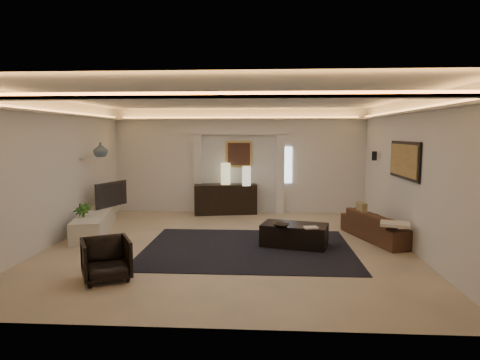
# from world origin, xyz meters

# --- Properties ---
(floor) EXTENTS (7.00, 7.00, 0.00)m
(floor) POSITION_xyz_m (0.00, 0.00, 0.00)
(floor) COLOR #D1B28D
(floor) RESTS_ON ground
(ceiling) EXTENTS (7.00, 7.00, 0.00)m
(ceiling) POSITION_xyz_m (0.00, 0.00, 2.90)
(ceiling) COLOR white
(ceiling) RESTS_ON ground
(wall_back) EXTENTS (7.00, 0.00, 7.00)m
(wall_back) POSITION_xyz_m (0.00, 3.50, 1.45)
(wall_back) COLOR silver
(wall_back) RESTS_ON ground
(wall_front) EXTENTS (7.00, 0.00, 7.00)m
(wall_front) POSITION_xyz_m (0.00, -3.50, 1.45)
(wall_front) COLOR silver
(wall_front) RESTS_ON ground
(wall_left) EXTENTS (0.00, 7.00, 7.00)m
(wall_left) POSITION_xyz_m (-3.50, 0.00, 1.45)
(wall_left) COLOR silver
(wall_left) RESTS_ON ground
(wall_right) EXTENTS (0.00, 7.00, 7.00)m
(wall_right) POSITION_xyz_m (3.50, 0.00, 1.45)
(wall_right) COLOR silver
(wall_right) RESTS_ON ground
(cove_soffit) EXTENTS (7.00, 7.00, 0.04)m
(cove_soffit) POSITION_xyz_m (0.00, 0.00, 2.62)
(cove_soffit) COLOR silver
(cove_soffit) RESTS_ON ceiling
(daylight_slit) EXTENTS (0.25, 0.03, 1.00)m
(daylight_slit) POSITION_xyz_m (1.35, 3.48, 1.35)
(daylight_slit) COLOR white
(daylight_slit) RESTS_ON wall_back
(area_rug) EXTENTS (4.00, 3.00, 0.01)m
(area_rug) POSITION_xyz_m (0.40, -0.20, 0.01)
(area_rug) COLOR black
(area_rug) RESTS_ON ground
(pilaster_left) EXTENTS (0.22, 0.20, 2.20)m
(pilaster_left) POSITION_xyz_m (-1.15, 3.40, 1.10)
(pilaster_left) COLOR silver
(pilaster_left) RESTS_ON ground
(pilaster_right) EXTENTS (0.22, 0.20, 2.20)m
(pilaster_right) POSITION_xyz_m (1.15, 3.40, 1.10)
(pilaster_right) COLOR silver
(pilaster_right) RESTS_ON ground
(alcove_header) EXTENTS (2.52, 0.20, 0.12)m
(alcove_header) POSITION_xyz_m (0.00, 3.40, 2.25)
(alcove_header) COLOR silver
(alcove_header) RESTS_ON wall_back
(painting_frame) EXTENTS (0.74, 0.04, 0.74)m
(painting_frame) POSITION_xyz_m (0.00, 3.47, 1.65)
(painting_frame) COLOR tan
(painting_frame) RESTS_ON wall_back
(painting_canvas) EXTENTS (0.62, 0.02, 0.62)m
(painting_canvas) POSITION_xyz_m (0.00, 3.44, 1.65)
(painting_canvas) COLOR #4C2D1E
(painting_canvas) RESTS_ON wall_back
(art_panel_frame) EXTENTS (0.04, 1.64, 0.74)m
(art_panel_frame) POSITION_xyz_m (3.47, 0.30, 1.70)
(art_panel_frame) COLOR black
(art_panel_frame) RESTS_ON wall_right
(art_panel_gold) EXTENTS (0.02, 1.50, 0.62)m
(art_panel_gold) POSITION_xyz_m (3.44, 0.30, 1.70)
(art_panel_gold) COLOR tan
(art_panel_gold) RESTS_ON wall_right
(wall_sconce) EXTENTS (0.12, 0.12, 0.22)m
(wall_sconce) POSITION_xyz_m (3.38, 2.20, 1.68)
(wall_sconce) COLOR black
(wall_sconce) RESTS_ON wall_right
(wall_niche) EXTENTS (0.10, 0.55, 0.04)m
(wall_niche) POSITION_xyz_m (-3.44, 1.40, 1.65)
(wall_niche) COLOR silver
(wall_niche) RESTS_ON wall_left
(console) EXTENTS (1.78, 0.85, 0.85)m
(console) POSITION_xyz_m (-0.37, 3.25, 0.40)
(console) COLOR #2E211B
(console) RESTS_ON ground
(lamp_left) EXTENTS (0.34, 0.34, 0.58)m
(lamp_left) POSITION_xyz_m (-0.35, 3.25, 1.09)
(lamp_left) COLOR beige
(lamp_left) RESTS_ON console
(lamp_right) EXTENTS (0.30, 0.30, 0.51)m
(lamp_right) POSITION_xyz_m (0.23, 2.98, 1.09)
(lamp_right) COLOR beige
(lamp_right) RESTS_ON console
(media_ledge) EXTENTS (1.15, 2.52, 0.46)m
(media_ledge) POSITION_xyz_m (-3.11, 0.92, 0.23)
(media_ledge) COLOR beige
(media_ledge) RESTS_ON ground
(tv) EXTENTS (1.03, 0.50, 0.60)m
(tv) POSITION_xyz_m (-3.09, 1.71, 0.75)
(tv) COLOR black
(tv) RESTS_ON media_ledge
(figurine) EXTENTS (0.18, 0.18, 0.39)m
(figurine) POSITION_xyz_m (-3.15, 2.14, 0.64)
(figurine) COLOR #472D17
(figurine) RESTS_ON media_ledge
(ginger_jar) EXTENTS (0.38, 0.38, 0.34)m
(ginger_jar) POSITION_xyz_m (-3.15, 1.52, 1.84)
(ginger_jar) COLOR slate
(ginger_jar) RESTS_ON wall_niche
(plant) EXTENTS (0.48, 0.48, 0.74)m
(plant) POSITION_xyz_m (-3.15, 0.43, 0.37)
(plant) COLOR #31651F
(plant) RESTS_ON ground
(sofa) EXTENTS (2.11, 1.35, 0.57)m
(sofa) POSITION_xyz_m (3.15, 0.67, 0.29)
(sofa) COLOR #553C1A
(sofa) RESTS_ON ground
(throw_blanket) EXTENTS (0.61, 0.55, 0.06)m
(throw_blanket) POSITION_xyz_m (3.14, -0.32, 0.55)
(throw_blanket) COLOR beige
(throw_blanket) RESTS_ON sofa
(throw_pillow) EXTENTS (0.16, 0.40, 0.39)m
(throw_pillow) POSITION_xyz_m (2.81, 0.90, 0.55)
(throw_pillow) COLOR #9A8556
(throw_pillow) RESTS_ON sofa
(coffee_table) EXTENTS (1.40, 0.99, 0.47)m
(coffee_table) POSITION_xyz_m (1.31, 0.06, 0.20)
(coffee_table) COLOR black
(coffee_table) RESTS_ON ground
(bowl) EXTENTS (0.39, 0.39, 0.07)m
(bowl) POSITION_xyz_m (1.04, -0.24, 0.45)
(bowl) COLOR black
(bowl) RESTS_ON coffee_table
(magazine) EXTENTS (0.29, 0.24, 0.03)m
(magazine) POSITION_xyz_m (1.59, -0.29, 0.42)
(magazine) COLOR beige
(magazine) RESTS_ON coffee_table
(armchair) EXTENTS (0.94, 0.95, 0.64)m
(armchair) POSITION_xyz_m (-1.69, -2.02, 0.32)
(armchair) COLOR black
(armchair) RESTS_ON ground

